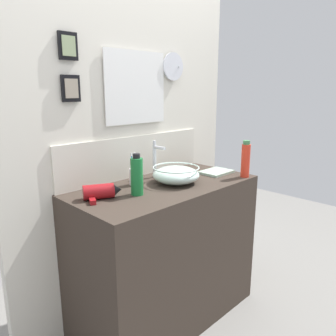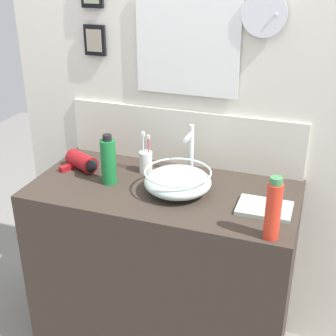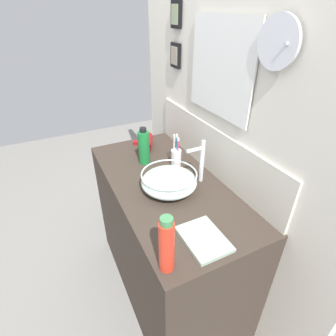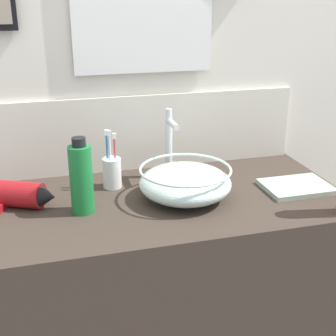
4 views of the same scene
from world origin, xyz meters
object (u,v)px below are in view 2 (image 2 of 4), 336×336
Objects in this scene: hair_drier at (83,162)px; lotion_bottle at (273,209)px; toothbrush_cup at (146,161)px; hand_towel at (265,208)px; faucet at (191,148)px; glass_bowl_sink at (178,181)px; soap_dispenser at (108,161)px.

lotion_bottle is (0.92, -0.29, 0.08)m from hair_drier.
lotion_bottle is at bearing -17.52° from hair_drier.
lotion_bottle is (0.63, -0.37, 0.06)m from toothbrush_cup.
faucet is at bearing 150.92° from hand_towel.
glass_bowl_sink is 1.44× the size of toothbrush_cup.
lotion_bottle is at bearing -30.24° from toothbrush_cup.
hand_towel is (0.87, -0.10, -0.03)m from hair_drier.
hair_drier is 0.21m from soap_dispenser.
faucet reaches higher than hair_drier.
toothbrush_cup is at bearing 55.02° from soap_dispenser.
faucet is 1.13× the size of hair_drier.
toothbrush_cup is (0.29, 0.08, 0.02)m from hair_drier.
lotion_bottle reaches higher than hand_towel.
toothbrush_cup is 0.82× the size of lotion_bottle.
faucet is at bearing 12.80° from hair_drier.
faucet is 1.06× the size of soap_dispenser.
faucet is 0.22m from toothbrush_cup.
toothbrush_cup is at bearing 15.25° from hair_drier.
glass_bowl_sink is at bearing 176.02° from hand_towel.
lotion_bottle is 0.77m from soap_dispenser.
hand_towel is at bearing -3.98° from glass_bowl_sink.
lotion_bottle is 1.06× the size of soap_dispenser.
hair_drier is (-0.49, 0.07, -0.02)m from glass_bowl_sink.
soap_dispenser is at bearing -178.12° from glass_bowl_sink.
soap_dispenser is at bearing 164.27° from lotion_bottle.
hand_towel is (0.37, -0.03, -0.05)m from glass_bowl_sink.
glass_bowl_sink is 1.26× the size of soap_dispenser.
toothbrush_cup is (-0.21, -0.03, -0.08)m from faucet.
hair_drier is 1.08× the size of toothbrush_cup.
soap_dispenser is (-0.11, -0.16, 0.05)m from toothbrush_cup.
soap_dispenser is (-0.74, 0.21, -0.01)m from lotion_bottle.
faucet is (-0.00, 0.18, 0.08)m from glass_bowl_sink.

